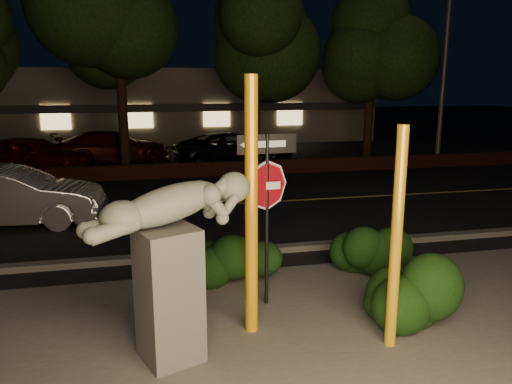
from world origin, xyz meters
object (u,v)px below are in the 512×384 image
at_px(signpost, 267,186).
at_px(parked_car_red, 32,155).
at_px(parked_car_darkred, 113,147).
at_px(sculpture, 170,251).
at_px(streetlight, 444,15).
at_px(yellow_pole_right, 396,240).
at_px(silver_sedan, 10,197).
at_px(parked_car_dark, 235,149).
at_px(yellow_pole_left, 251,210).

distance_m(signpost, parked_car_red, 13.85).
bearing_deg(parked_car_darkred, sculpture, 170.26).
bearing_deg(sculpture, streetlight, 26.81).
distance_m(yellow_pole_right, streetlight, 15.79).
xyz_separation_m(signpost, streetlight, (9.65, 11.12, 3.94)).
bearing_deg(silver_sedan, streetlight, -63.80).
relative_size(streetlight, parked_car_darkred, 2.11).
distance_m(yellow_pole_right, parked_car_dark, 14.33).
distance_m(yellow_pole_left, streetlight, 16.09).
relative_size(streetlight, parked_car_red, 2.35).
bearing_deg(parked_car_dark, signpost, 162.00).
height_order(sculpture, parked_car_darkred, sculpture).
relative_size(yellow_pole_left, parked_car_darkred, 0.75).
distance_m(sculpture, streetlight, 17.20).
bearing_deg(silver_sedan, signpost, -133.27).
bearing_deg(streetlight, parked_car_red, 173.94).
distance_m(sculpture, parked_car_darkred, 15.73).
relative_size(yellow_pole_left, signpost, 1.32).
xyz_separation_m(parked_car_red, parked_car_darkred, (2.74, 1.88, -0.03)).
bearing_deg(parked_car_dark, streetlight, -111.84).
relative_size(yellow_pole_left, sculpture, 1.52).
xyz_separation_m(silver_sedan, parked_car_dark, (6.67, 7.28, -0.03)).
bearing_deg(parked_car_red, sculpture, -139.72).
relative_size(parked_car_darkred, parked_car_dark, 0.96).
bearing_deg(signpost, parked_car_red, 111.11).
distance_m(yellow_pole_left, parked_car_dark, 13.74).
distance_m(sculpture, parked_car_red, 14.44).
xyz_separation_m(yellow_pole_right, signpost, (-1.28, 1.53, 0.43)).
bearing_deg(streetlight, parked_car_darkred, 164.65).
height_order(yellow_pole_right, parked_car_dark, yellow_pole_right).
xyz_separation_m(sculpture, silver_sedan, (-3.41, 6.71, -0.70)).
bearing_deg(parked_car_red, parked_car_dark, -65.36).
distance_m(yellow_pole_right, signpost, 2.04).
relative_size(silver_sedan, parked_car_darkred, 0.92).
relative_size(streetlight, parked_car_dark, 2.03).
xyz_separation_m(yellow_pole_left, signpost, (0.39, 0.76, 0.14)).
relative_size(signpost, parked_car_dark, 0.55).
distance_m(signpost, parked_car_darkred, 14.77).
distance_m(yellow_pole_right, silver_sedan, 9.37).
distance_m(yellow_pole_left, parked_car_darkred, 15.43).
relative_size(signpost, parked_car_red, 0.63).
distance_m(signpost, parked_car_dark, 12.94).
bearing_deg(yellow_pole_right, yellow_pole_left, 155.25).
relative_size(silver_sedan, parked_car_red, 1.02).
bearing_deg(parked_car_red, streetlight, -72.36).
relative_size(parked_car_red, parked_car_darkred, 0.90).
distance_m(streetlight, parked_car_dark, 9.54).
bearing_deg(silver_sedan, parked_car_darkred, -6.61).
bearing_deg(silver_sedan, yellow_pole_right, -133.68).
bearing_deg(signpost, yellow_pole_right, -53.91).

